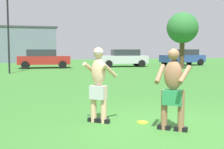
# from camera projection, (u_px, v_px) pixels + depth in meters

# --- Properties ---
(ground_plane) EXTENTS (80.00, 80.00, 0.00)m
(ground_plane) POSITION_uv_depth(u_px,v_px,m) (167.00, 128.00, 5.99)
(ground_plane) COLOR #38752D
(player_with_cap) EXTENTS (0.81, 0.69, 1.66)m
(player_with_cap) POSITION_uv_depth(u_px,v_px,m) (99.00, 82.00, 6.40)
(player_with_cap) COLOR black
(player_with_cap) RESTS_ON ground_plane
(player_in_green) EXTENTS (0.80, 0.74, 1.62)m
(player_in_green) POSITION_uv_depth(u_px,v_px,m) (173.00, 88.00, 5.76)
(player_in_green) COLOR black
(player_in_green) RESTS_ON ground_plane
(frisbee) EXTENTS (0.24, 0.24, 0.03)m
(frisbee) POSITION_uv_depth(u_px,v_px,m) (143.00, 122.00, 6.43)
(frisbee) COLOR yellow
(frisbee) RESTS_ON ground_plane
(car_silver_near_post) EXTENTS (4.42, 2.29, 1.58)m
(car_silver_near_post) POSITION_uv_depth(u_px,v_px,m) (124.00, 58.00, 26.81)
(car_silver_near_post) COLOR silver
(car_silver_near_post) RESTS_ON ground_plane
(car_red_mid_lot) EXTENTS (4.39, 2.22, 1.58)m
(car_red_mid_lot) POSITION_uv_depth(u_px,v_px,m) (43.00, 58.00, 24.92)
(car_red_mid_lot) COLOR maroon
(car_red_mid_lot) RESTS_ON ground_plane
(car_blue_far_end) EXTENTS (4.48, 2.42, 1.58)m
(car_blue_far_end) POSITION_uv_depth(u_px,v_px,m) (183.00, 57.00, 29.16)
(car_blue_far_end) COLOR #2D478C
(car_blue_far_end) RESTS_ON ground_plane
(lamp_post) EXTENTS (0.60, 0.24, 5.81)m
(lamp_post) POSITION_uv_depth(u_px,v_px,m) (8.00, 19.00, 19.09)
(lamp_post) COLOR black
(lamp_post) RESTS_ON ground_plane
(outbuilding_behind_lot) EXTENTS (10.50, 4.62, 4.31)m
(outbuilding_behind_lot) POSITION_uv_depth(u_px,v_px,m) (13.00, 45.00, 35.75)
(outbuilding_behind_lot) COLOR slate
(outbuilding_behind_lot) RESTS_ON ground_plane
(tree_behind_players) EXTENTS (2.57, 2.57, 4.61)m
(tree_behind_players) POSITION_uv_depth(u_px,v_px,m) (182.00, 28.00, 24.07)
(tree_behind_players) COLOR #4C3823
(tree_behind_players) RESTS_ON ground_plane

